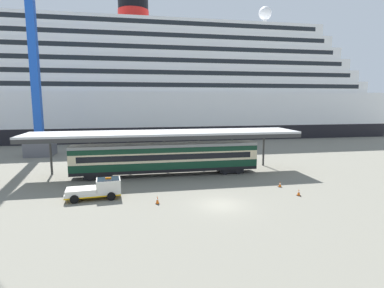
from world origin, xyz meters
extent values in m
plane|color=slate|center=(0.00, 0.00, 0.00)|extent=(400.00, 400.00, 0.00)
cube|color=black|center=(-9.49, 55.65, 1.72)|extent=(134.14, 24.87, 3.45)
cube|color=white|center=(-9.49, 55.65, 7.47)|extent=(134.14, 24.87, 8.04)
cube|color=white|center=(-9.49, 55.65, 12.91)|extent=(123.41, 22.88, 2.85)
cube|color=black|center=(-9.49, 44.26, 13.05)|extent=(118.05, 0.12, 1.03)
cube|color=white|center=(-9.49, 55.65, 15.76)|extent=(118.47, 21.96, 2.85)
cube|color=black|center=(-9.49, 44.72, 15.90)|extent=(113.32, 0.12, 1.03)
cube|color=white|center=(-9.49, 55.65, 18.61)|extent=(113.54, 21.05, 2.85)
cube|color=black|center=(-9.49, 45.17, 18.75)|extent=(108.60, 0.12, 1.03)
cube|color=white|center=(-9.49, 55.65, 21.46)|extent=(108.60, 20.13, 2.85)
cube|color=black|center=(-9.49, 45.63, 21.60)|extent=(103.88, 0.12, 1.03)
cube|color=white|center=(-9.49, 55.65, 24.31)|extent=(103.67, 19.22, 2.85)
cube|color=black|center=(-9.49, 46.09, 24.45)|extent=(99.16, 0.12, 1.03)
cube|color=white|center=(-9.49, 55.65, 27.16)|extent=(98.73, 18.30, 2.85)
cube|color=black|center=(-9.49, 46.55, 27.30)|extent=(94.44, 0.12, 1.03)
cylinder|color=black|center=(-7.38, 55.65, 32.40)|extent=(7.51, 7.51, 7.63)
cylinder|color=red|center=(-7.38, 55.65, 30.87)|extent=(7.74, 7.74, 2.29)
cylinder|color=white|center=(28.07, 55.65, 29.98)|extent=(1.00, 1.00, 2.80)
sphere|color=white|center=(28.07, 55.65, 33.12)|extent=(3.49, 3.49, 3.49)
cube|color=silver|center=(-3.78, 12.52, 5.45)|extent=(34.16, 6.24, 0.25)
cube|color=#313131|center=(-3.78, 9.50, 5.08)|extent=(34.16, 0.20, 0.50)
cylinder|color=#313131|center=(-18.42, 15.24, 2.66)|extent=(0.28, 0.28, 5.33)
cylinder|color=#313131|center=(-13.54, 15.24, 2.66)|extent=(0.28, 0.28, 5.33)
cylinder|color=#313131|center=(-8.66, 15.24, 2.66)|extent=(0.28, 0.28, 5.33)
cylinder|color=#313131|center=(-3.78, 15.24, 2.66)|extent=(0.28, 0.28, 5.33)
cylinder|color=#313131|center=(1.10, 15.24, 2.66)|extent=(0.28, 0.28, 5.33)
cylinder|color=#313131|center=(5.98, 15.24, 2.66)|extent=(0.28, 0.28, 5.33)
cylinder|color=#313131|center=(10.86, 15.24, 2.66)|extent=(0.28, 0.28, 5.33)
cube|color=black|center=(-3.78, 12.02, 0.85)|extent=(23.35, 2.80, 0.40)
cube|color=#0F3823|center=(-3.78, 12.02, 1.50)|extent=(23.35, 2.80, 0.90)
cube|color=beige|center=(-3.78, 12.02, 2.55)|extent=(23.35, 2.80, 1.20)
cube|color=black|center=(-3.78, 10.65, 2.60)|extent=(21.48, 0.08, 0.72)
cube|color=#0F3823|center=(-3.78, 12.02, 3.45)|extent=(23.35, 2.80, 0.60)
cube|color=#9F9F9F|center=(-3.78, 12.02, 3.93)|extent=(23.35, 2.69, 0.36)
cube|color=black|center=(-12.19, 12.02, 0.45)|extent=(3.20, 2.35, 0.50)
cylinder|color=black|center=(-13.09, 10.85, 0.42)|extent=(0.84, 0.12, 0.84)
cylinder|color=black|center=(-11.29, 10.85, 0.42)|extent=(0.84, 0.12, 0.84)
cube|color=black|center=(4.62, 12.02, 0.45)|extent=(3.20, 2.35, 0.50)
cylinder|color=black|center=(3.72, 10.85, 0.42)|extent=(0.84, 0.12, 0.84)
cylinder|color=black|center=(5.52, 10.85, 0.42)|extent=(0.84, 0.12, 0.84)
cube|color=silver|center=(-11.78, 4.04, 0.58)|extent=(5.37, 2.49, 0.36)
cube|color=#F2B20C|center=(-11.78, 4.04, 0.45)|extent=(5.37, 2.51, 0.12)
cube|color=silver|center=(-10.34, 4.18, 1.31)|extent=(2.46, 2.13, 1.10)
cube|color=#19232D|center=(-10.34, 4.18, 1.66)|extent=(2.25, 2.03, 0.44)
cube|color=orange|center=(-10.34, 4.18, 1.94)|extent=(0.58, 0.25, 0.16)
cube|color=silver|center=(-12.82, 3.94, 0.94)|extent=(3.08, 2.19, 0.36)
cylinder|color=black|center=(-10.23, 5.19, 0.40)|extent=(0.82, 0.33, 0.80)
cylinder|color=black|center=(-10.03, 3.20, 0.40)|extent=(0.82, 0.33, 0.80)
cylinder|color=black|center=(-13.54, 4.87, 0.40)|extent=(0.82, 0.33, 0.80)
cylinder|color=black|center=(-13.34, 2.88, 0.40)|extent=(0.82, 0.33, 0.80)
cube|color=black|center=(8.06, 4.37, 0.02)|extent=(0.36, 0.36, 0.04)
cone|color=#EA590F|center=(8.06, 4.37, 0.34)|extent=(0.30, 0.30, 0.59)
cylinder|color=white|center=(8.06, 4.37, 0.36)|extent=(0.17, 0.17, 0.08)
cube|color=black|center=(-5.73, 1.34, 0.02)|extent=(0.36, 0.36, 0.04)
cone|color=#EA590F|center=(-5.73, 1.34, 0.41)|extent=(0.30, 0.30, 0.73)
cylinder|color=white|center=(-5.73, 1.34, 0.44)|extent=(0.17, 0.17, 0.10)
cube|color=black|center=(8.48, 1.16, 0.02)|extent=(0.36, 0.36, 0.04)
cone|color=#EA590F|center=(8.48, 1.16, 0.37)|extent=(0.30, 0.30, 0.67)
cylinder|color=white|center=(8.48, 1.16, 0.41)|extent=(0.17, 0.17, 0.09)
cube|color=#595960|center=(-23.95, 29.98, 1.20)|extent=(4.40, 4.40, 2.40)
cube|color=blue|center=(-23.95, 29.98, 22.28)|extent=(1.30, 1.30, 39.75)
cylinder|color=black|center=(-10.47, 4.19, 0.35)|extent=(0.44, 0.44, 0.70)
sphere|color=black|center=(-10.47, 4.19, 0.72)|extent=(0.48, 0.48, 0.48)
camera|label=1|loc=(-7.52, -25.68, 9.55)|focal=28.16mm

